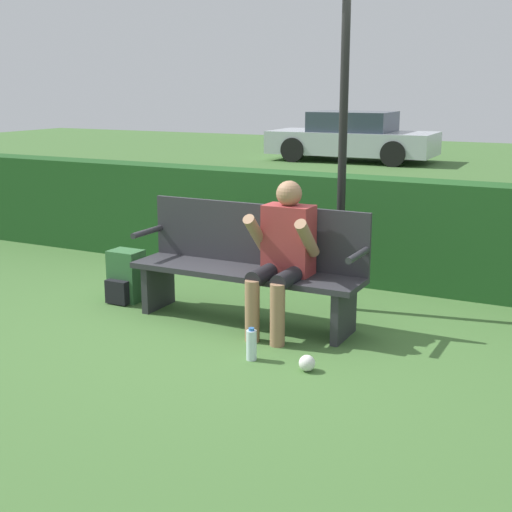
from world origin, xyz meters
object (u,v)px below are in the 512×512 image
Objects in this scene: backpack at (126,277)px; water_bottle at (251,345)px; signpost at (343,115)px; park_bench at (249,263)px; person_seated at (283,251)px; parked_car at (353,138)px.

backpack is 1.79m from water_bottle.
signpost is at bearing 85.10° from water_bottle.
water_bottle is 2.05m from signpost.
park_bench is 0.66× the size of signpost.
signpost is (1.75, 0.64, 1.41)m from backpack.
backpack is at bearing 155.79° from water_bottle.
person_seated is 2.55× the size of backpack.
water_bottle is at bearing -84.32° from person_seated.
signpost reaches higher than park_bench.
backpack is 12.49m from parked_car.
backpack reaches higher than water_bottle.
parked_car reaches higher than park_bench.
person_seated reaches higher than water_bottle.
water_bottle is (1.63, -0.73, -0.11)m from backpack.
water_bottle is 0.06× the size of parked_car.
backpack is 0.11× the size of parked_car.
backpack is 2.34m from signpost.
parked_car is at bearing 106.71° from water_bottle.
backpack is at bearing -81.49° from parked_car.
water_bottle is 0.08× the size of signpost.
park_bench is at bearing -131.70° from signpost.
backpack is at bearing -159.75° from signpost.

